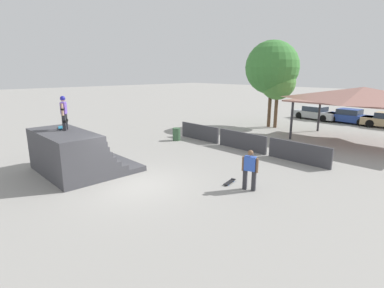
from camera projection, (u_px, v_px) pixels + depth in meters
The scene contains 13 objects.
ground_plane at pixel (133, 186), 12.31m from camera, with size 160.00×160.00×0.00m, color gray.
quarter_pipe_ramp at pixel (73, 154), 13.75m from camera, with size 4.25×3.85×1.96m.
skater_on_deck at pixel (64, 111), 13.52m from camera, with size 0.63×0.48×1.55m.
skateboard_on_deck at pixel (61, 128), 13.97m from camera, with size 0.85×0.47×0.09m.
bystander_walking at pixel (250, 168), 11.66m from camera, with size 0.65×0.36×1.63m.
skateboard_on_ground at pixel (230, 182), 12.57m from camera, with size 0.38×0.84×0.09m.
barrier_fence at pixel (242, 141), 17.88m from camera, with size 10.62×0.12×1.05m.
pavilion_shelter at pixel (363, 95), 18.86m from camera, with size 8.45×4.99×3.63m.
tree_beside_pavilion at pixel (272, 68), 24.22m from camera, with size 4.31×4.31×7.03m.
tree_far_back at pixel (278, 82), 24.14m from camera, with size 2.83×2.83×5.13m.
trash_bin at pixel (176, 134), 20.28m from camera, with size 0.52×0.52×0.85m, color #385B3D.
parked_car_silver at pixel (315, 113), 29.16m from camera, with size 4.42×2.24×1.27m.
parked_car_blue at pixel (350, 116), 27.00m from camera, with size 4.07×1.90×1.27m.
Camera 1 is at (10.06, -6.17, 4.58)m, focal length 28.00 mm.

